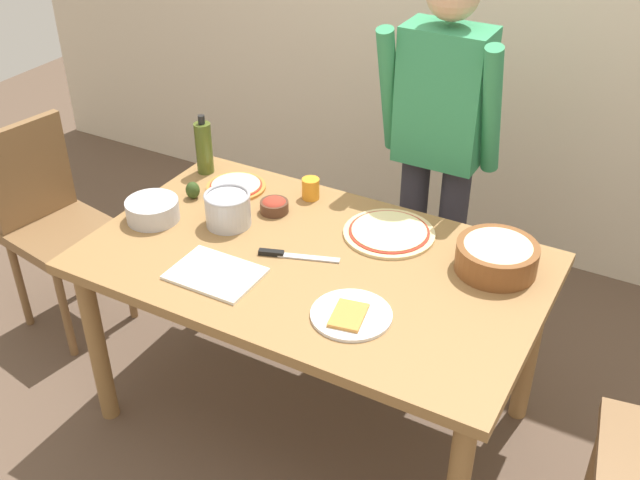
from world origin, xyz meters
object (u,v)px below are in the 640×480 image
at_px(plate_with_slice, 351,315).
at_px(steel_pot, 228,209).
at_px(chair_wooden_left, 52,217).
at_px(avocado, 193,190).
at_px(chef_knife, 289,255).
at_px(pizza_cooked_on_tray, 236,186).
at_px(olive_oil_bottle, 204,147).
at_px(cutting_board_white, 216,274).
at_px(small_sauce_bowl, 274,205).
at_px(mixing_bowl_steel, 153,210).
at_px(pizza_raw_on_board, 389,233).
at_px(cup_orange, 311,189).
at_px(dining_table, 313,280).
at_px(popcorn_bowl, 497,255).
at_px(person_cook, 439,140).

relative_size(plate_with_slice, steel_pot, 1.50).
height_order(chair_wooden_left, avocado, chair_wooden_left).
bearing_deg(plate_with_slice, chef_knife, 150.54).
xyz_separation_m(pizza_cooked_on_tray, plate_with_slice, (0.79, -0.51, -0.00)).
relative_size(olive_oil_bottle, cutting_board_white, 0.85).
relative_size(small_sauce_bowl, avocado, 1.57).
xyz_separation_m(pizza_cooked_on_tray, mixing_bowl_steel, (-0.14, -0.35, 0.03)).
relative_size(cutting_board_white, chef_knife, 1.06).
distance_m(pizza_raw_on_board, steel_pot, 0.60).
xyz_separation_m(pizza_cooked_on_tray, cup_orange, (0.30, 0.08, 0.03)).
bearing_deg(chair_wooden_left, olive_oil_bottle, 29.57).
xyz_separation_m(olive_oil_bottle, chef_knife, (0.64, -0.38, -0.11)).
bearing_deg(olive_oil_bottle, plate_with_slice, -30.31).
relative_size(pizza_raw_on_board, pizza_cooked_on_tray, 1.40).
distance_m(olive_oil_bottle, chef_knife, 0.75).
height_order(dining_table, plate_with_slice, plate_with_slice).
bearing_deg(popcorn_bowl, chair_wooden_left, -172.79).
distance_m(olive_oil_bottle, avocado, 0.24).
relative_size(popcorn_bowl, mixing_bowl_steel, 1.40).
relative_size(mixing_bowl_steel, steel_pot, 1.15).
distance_m(dining_table, mixing_bowl_steel, 0.68).
bearing_deg(pizza_cooked_on_tray, dining_table, -28.98).
bearing_deg(small_sauce_bowl, pizza_raw_on_board, 8.06).
height_order(person_cook, mixing_bowl_steel, person_cook).
distance_m(chair_wooden_left, chef_knife, 1.26).
bearing_deg(mixing_bowl_steel, avocado, 80.67).
distance_m(steel_pot, chef_knife, 0.32).
height_order(olive_oil_bottle, chef_knife, olive_oil_bottle).
height_order(olive_oil_bottle, cup_orange, olive_oil_bottle).
relative_size(person_cook, chair_wooden_left, 1.71).
distance_m(person_cook, chair_wooden_left, 1.71).
distance_m(person_cook, steel_pot, 0.90).
distance_m(mixing_bowl_steel, olive_oil_bottle, 0.42).
xyz_separation_m(olive_oil_bottle, cup_orange, (0.50, 0.02, -0.07)).
height_order(person_cook, plate_with_slice, person_cook).
bearing_deg(person_cook, dining_table, -101.82).
height_order(person_cook, pizza_cooked_on_tray, person_cook).
xyz_separation_m(pizza_cooked_on_tray, olive_oil_bottle, (-0.19, 0.06, 0.10)).
height_order(chair_wooden_left, pizza_cooked_on_tray, chair_wooden_left).
bearing_deg(mixing_bowl_steel, olive_oil_bottle, 97.69).
height_order(pizza_cooked_on_tray, cup_orange, cup_orange).
bearing_deg(cutting_board_white, pizza_raw_on_board, 51.80).
bearing_deg(plate_with_slice, dining_table, 139.53).
bearing_deg(chef_knife, mixing_bowl_steel, -176.82).
relative_size(pizza_raw_on_board, mixing_bowl_steel, 1.69).
xyz_separation_m(popcorn_bowl, cup_orange, (-0.80, 0.12, -0.02)).
bearing_deg(small_sauce_bowl, person_cook, 50.84).
height_order(small_sauce_bowl, chef_knife, small_sauce_bowl).
bearing_deg(plate_with_slice, cutting_board_white, -177.43).
bearing_deg(plate_with_slice, popcorn_bowl, 56.19).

